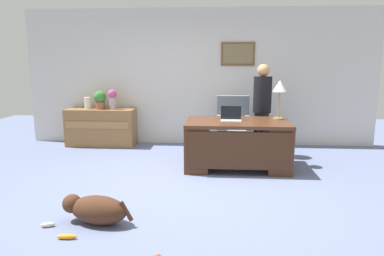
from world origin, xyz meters
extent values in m
plane|color=slate|center=(0.00, 0.00, 0.00)|extent=(12.00, 12.00, 0.00)
cube|color=silver|center=(0.00, 2.60, 1.35)|extent=(7.00, 0.12, 2.70)
cube|color=brown|center=(0.76, 2.52, 1.81)|extent=(0.66, 0.03, 0.45)
cube|color=olive|center=(0.76, 2.50, 1.81)|extent=(0.58, 0.01, 0.37)
cube|color=#4C2B19|center=(0.70, 0.94, 0.73)|extent=(1.61, 0.98, 0.05)
cube|color=#4C2B19|center=(0.07, 0.94, 0.35)|extent=(0.36, 0.92, 0.70)
cube|color=#4C2B19|center=(1.32, 0.94, 0.35)|extent=(0.36, 0.92, 0.70)
cube|color=#412415|center=(0.70, 0.48, 0.39)|extent=(1.51, 0.04, 0.56)
cube|color=olive|center=(-1.95, 2.25, 0.37)|extent=(1.35, 0.48, 0.74)
cube|color=#A16F40|center=(-1.95, 2.00, 0.46)|extent=(1.25, 0.02, 0.14)
cube|color=slate|center=(0.67, 1.87, 0.37)|extent=(0.60, 0.58, 0.18)
cylinder|color=black|center=(0.67, 1.87, 0.14)|extent=(0.10, 0.10, 0.28)
cylinder|color=black|center=(0.67, 1.87, 0.03)|extent=(0.52, 0.52, 0.05)
cube|color=slate|center=(0.67, 2.11, 0.75)|extent=(0.60, 0.12, 0.58)
cube|color=slate|center=(0.41, 1.87, 0.57)|extent=(0.08, 0.50, 0.22)
cube|color=slate|center=(0.93, 1.87, 0.57)|extent=(0.08, 0.50, 0.22)
cylinder|color=#262323|center=(1.17, 1.73, 0.39)|extent=(0.26, 0.26, 0.78)
cylinder|color=black|center=(1.17, 1.73, 1.10)|extent=(0.32, 0.32, 0.63)
sphere|color=tan|center=(1.17, 1.73, 1.52)|extent=(0.22, 0.22, 0.22)
ellipsoid|color=#472819|center=(-0.84, -1.19, 0.15)|extent=(0.66, 0.40, 0.30)
sphere|color=#472819|center=(-1.14, -1.13, 0.19)|extent=(0.20, 0.20, 0.20)
cylinder|color=#472819|center=(-0.53, -1.24, 0.17)|extent=(0.15, 0.07, 0.21)
cube|color=#B2B5BA|center=(0.59, 0.90, 0.76)|extent=(0.32, 0.22, 0.01)
cube|color=black|center=(0.59, 1.01, 0.87)|extent=(0.32, 0.01, 0.21)
cylinder|color=#9E8447|center=(1.36, 1.14, 0.77)|extent=(0.16, 0.16, 0.02)
cylinder|color=#9E8447|center=(1.36, 1.14, 0.99)|extent=(0.02, 0.02, 0.42)
cone|color=silver|center=(1.36, 1.14, 1.29)|extent=(0.22, 0.22, 0.18)
cylinder|color=#AD99A5|center=(-1.69, 2.25, 0.86)|extent=(0.13, 0.13, 0.23)
sphere|color=#C84583|center=(-1.69, 2.25, 1.04)|extent=(0.17, 0.17, 0.17)
cylinder|color=silver|center=(-2.20, 2.25, 0.85)|extent=(0.12, 0.12, 0.23)
cylinder|color=brown|center=(-1.94, 2.25, 0.81)|extent=(0.18, 0.18, 0.14)
sphere|color=#367B33|center=(-1.94, 2.25, 0.98)|extent=(0.24, 0.24, 0.24)
ellipsoid|color=beige|center=(-1.34, -1.30, 0.03)|extent=(0.15, 0.09, 0.05)
ellipsoid|color=orange|center=(-1.04, -1.53, 0.03)|extent=(0.19, 0.06, 0.05)
camera|label=1|loc=(0.38, -4.54, 1.67)|focal=32.89mm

